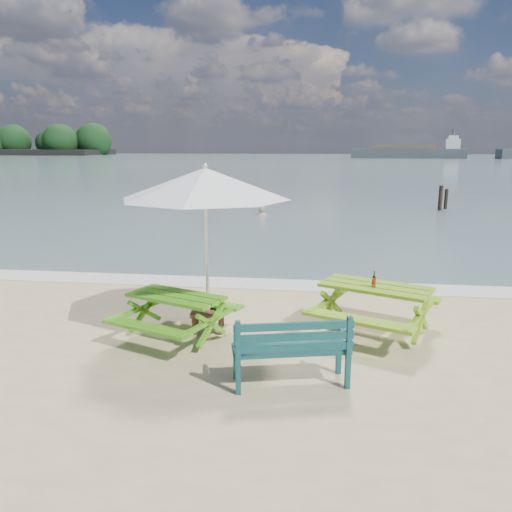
# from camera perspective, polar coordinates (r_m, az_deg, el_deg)

# --- Properties ---
(sea) EXTENTS (300.00, 300.00, 0.00)m
(sea) POSITION_cam_1_polar(r_m,az_deg,el_deg) (91.11, 6.91, 10.62)
(sea) COLOR slate
(sea) RESTS_ON ground
(foam_strip) EXTENTS (22.00, 0.90, 0.01)m
(foam_strip) POSITION_cam_1_polar(r_m,az_deg,el_deg) (11.12, 2.01, -3.24)
(foam_strip) COLOR silver
(foam_strip) RESTS_ON ground
(picnic_table_left) EXTENTS (2.04, 2.13, 0.73)m
(picnic_table_left) POSITION_cam_1_polar(r_m,az_deg,el_deg) (8.10, -9.06, -6.97)
(picnic_table_left) COLOR #479616
(picnic_table_left) RESTS_ON ground
(picnic_table_right) EXTENTS (2.35, 2.44, 0.82)m
(picnic_table_right) POSITION_cam_1_polar(r_m,az_deg,el_deg) (8.42, 13.37, -6.07)
(picnic_table_right) COLOR #6D9C17
(picnic_table_right) RESTS_ON ground
(park_bench) EXTENTS (1.57, 0.84, 0.92)m
(park_bench) POSITION_cam_1_polar(r_m,az_deg,el_deg) (6.61, 3.97, -12.07)
(park_bench) COLOR #0F3D41
(park_bench) RESTS_ON ground
(side_table) EXTENTS (0.60, 0.60, 0.35)m
(side_table) POSITION_cam_1_polar(r_m,az_deg,el_deg) (8.45, -5.48, -7.23)
(side_table) COLOR brown
(side_table) RESTS_ON ground
(patio_umbrella) EXTENTS (3.01, 3.01, 2.69)m
(patio_umbrella) POSITION_cam_1_polar(r_m,az_deg,el_deg) (7.97, -5.82, 8.25)
(patio_umbrella) COLOR silver
(patio_umbrella) RESTS_ON ground
(beer_bottle) EXTENTS (0.07, 0.07, 0.26)m
(beer_bottle) POSITION_cam_1_polar(r_m,az_deg,el_deg) (8.18, 13.32, -2.87)
(beer_bottle) COLOR #915A15
(beer_bottle) RESTS_ON picnic_table_right
(swimmer) EXTENTS (0.69, 0.54, 1.67)m
(swimmer) POSITION_cam_1_polar(r_m,az_deg,el_deg) (21.87, 0.59, 3.65)
(swimmer) COLOR tan
(swimmer) RESTS_ON ground
(mooring_pilings) EXTENTS (0.58, 0.78, 1.37)m
(mooring_pilings) POSITION_cam_1_polar(r_m,az_deg,el_deg) (25.48, 20.55, 5.96)
(mooring_pilings) COLOR black
(mooring_pilings) RESTS_ON ground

